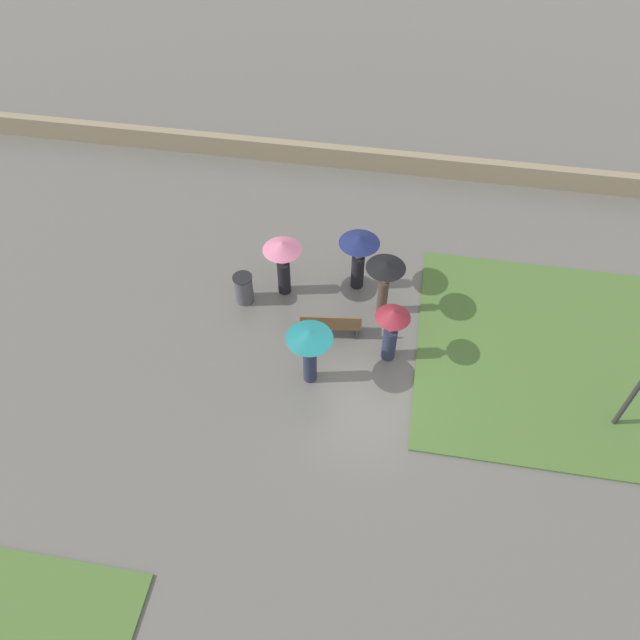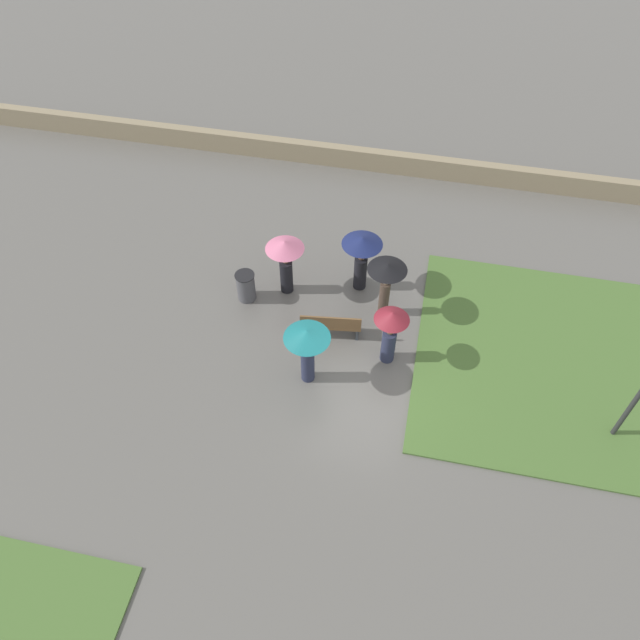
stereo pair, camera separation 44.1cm
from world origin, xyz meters
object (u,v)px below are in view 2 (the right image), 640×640
(crowd_person_maroon, at_px, (390,329))
(crowd_person_navy, at_px, (362,253))
(crowd_person_black, at_px, (386,277))
(park_bench, at_px, (331,325))
(crowd_person_teal, at_px, (307,343))
(trash_bin, at_px, (246,286))
(crowd_person_pink, at_px, (285,256))

(crowd_person_maroon, bearing_deg, crowd_person_navy, 160.37)
(crowd_person_black, bearing_deg, crowd_person_navy, -163.33)
(park_bench, height_order, crowd_person_teal, crowd_person_teal)
(crowd_person_maroon, relative_size, crowd_person_navy, 0.97)
(crowd_person_maroon, height_order, crowd_person_navy, crowd_person_navy)
(trash_bin, bearing_deg, crowd_person_pink, -152.89)
(park_bench, bearing_deg, trash_bin, -26.44)
(park_bench, distance_m, crowd_person_pink, 2.36)
(crowd_person_teal, height_order, crowd_person_black, crowd_person_teal)
(park_bench, relative_size, crowd_person_teal, 0.88)
(crowd_person_teal, bearing_deg, crowd_person_navy, -3.43)
(crowd_person_navy, height_order, crowd_person_pink, crowd_person_navy)
(crowd_person_teal, relative_size, crowd_person_navy, 1.01)
(crowd_person_teal, distance_m, crowd_person_maroon, 2.22)
(park_bench, xyz_separation_m, crowd_person_pink, (1.60, -1.47, 0.91))
(crowd_person_navy, xyz_separation_m, crowd_person_pink, (2.08, 0.58, 0.01))
(crowd_person_black, height_order, crowd_person_pink, crowd_person_black)
(crowd_person_maroon, bearing_deg, trash_bin, -152.27)
(trash_bin, xyz_separation_m, crowd_person_black, (-3.97, -0.24, 0.97))
(trash_bin, bearing_deg, crowd_person_navy, -160.25)
(crowd_person_navy, relative_size, crowd_person_pink, 1.00)
(crowd_person_maroon, relative_size, crowd_person_pink, 0.97)
(trash_bin, relative_size, crowd_person_navy, 0.49)
(park_bench, distance_m, trash_bin, 2.83)
(crowd_person_teal, xyz_separation_m, crowd_person_black, (-1.60, -2.67, -0.02))
(crowd_person_navy, distance_m, crowd_person_pink, 2.15)
(crowd_person_maroon, bearing_deg, crowd_person_teal, -106.06)
(trash_bin, bearing_deg, crowd_person_black, -176.57)
(crowd_person_maroon, height_order, crowd_person_pink, crowd_person_pink)
(park_bench, distance_m, crowd_person_teal, 1.83)
(crowd_person_black, distance_m, crowd_person_navy, 1.22)
(crowd_person_maroon, bearing_deg, crowd_person_pink, -165.27)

